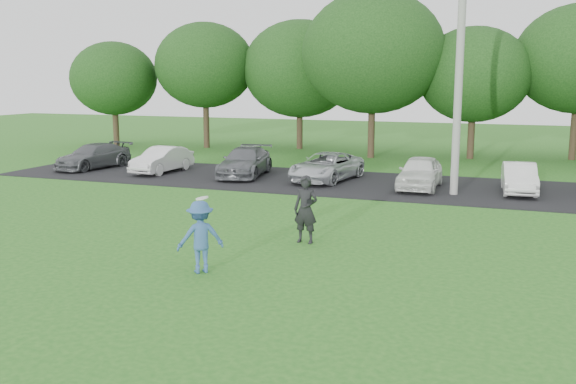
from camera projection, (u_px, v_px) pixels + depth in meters
name	position (u px, v px, depth m)	size (l,w,h in m)	color
ground	(230.00, 280.00, 13.53)	(100.00, 100.00, 0.00)	#24691E
parking_lot	(371.00, 184.00, 25.52)	(32.00, 6.50, 0.03)	black
utility_pole	(461.00, 41.00, 22.34)	(0.28, 0.28, 10.94)	#9D9C98
frisbee_player	(200.00, 237.00, 13.94)	(1.17, 1.11, 1.76)	#365F9A
camera_bystander	(306.00, 209.00, 16.43)	(0.66, 0.46, 1.75)	black
parked_cars	(362.00, 169.00, 25.60)	(28.16, 4.56, 1.23)	#56595D
tree_row	(445.00, 64.00, 33.15)	(42.39, 9.85, 8.64)	#38281C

